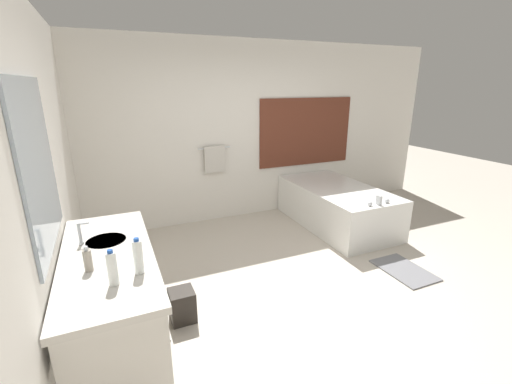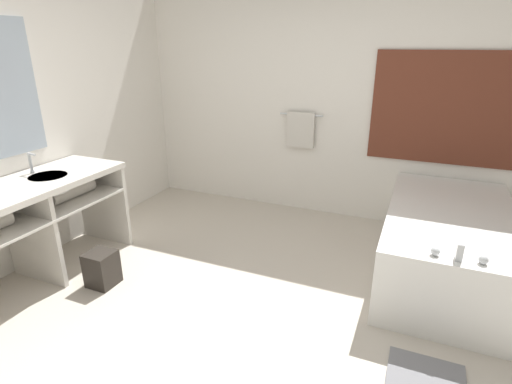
{
  "view_description": "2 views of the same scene",
  "coord_description": "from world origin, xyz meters",
  "px_view_note": "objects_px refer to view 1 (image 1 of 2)",
  "views": [
    {
      "loc": [
        -1.77,
        -2.72,
        2.07
      ],
      "look_at": [
        -0.24,
        0.74,
        0.86
      ],
      "focal_mm": 24.0,
      "sensor_mm": 36.0,
      "label": 1
    },
    {
      "loc": [
        0.99,
        -2.19,
        1.91
      ],
      "look_at": [
        -0.2,
        0.6,
        0.77
      ],
      "focal_mm": 28.0,
      "sensor_mm": 36.0,
      "label": 2
    }
  ],
  "objects_px": {
    "waste_bin": "(182,305)",
    "water_bottle_2": "(112,268)",
    "water_bottle_1": "(138,257)",
    "soap_dispenser": "(88,260)",
    "bathtub": "(336,204)"
  },
  "relations": [
    {
      "from": "waste_bin",
      "to": "water_bottle_2",
      "type": "bearing_deg",
      "value": -129.98
    },
    {
      "from": "water_bottle_1",
      "to": "waste_bin",
      "type": "xyz_separation_m",
      "value": [
        0.35,
        0.53,
        -0.83
      ]
    },
    {
      "from": "water_bottle_2",
      "to": "soap_dispenser",
      "type": "bearing_deg",
      "value": 120.88
    },
    {
      "from": "water_bottle_1",
      "to": "soap_dispenser",
      "type": "bearing_deg",
      "value": 151.54
    },
    {
      "from": "soap_dispenser",
      "to": "bathtub",
      "type": "bearing_deg",
      "value": 26.54
    },
    {
      "from": "bathtub",
      "to": "soap_dispenser",
      "type": "bearing_deg",
      "value": -153.46
    },
    {
      "from": "bathtub",
      "to": "water_bottle_1",
      "type": "height_order",
      "value": "water_bottle_1"
    },
    {
      "from": "bathtub",
      "to": "soap_dispenser",
      "type": "xyz_separation_m",
      "value": [
        -3.29,
        -1.64,
        0.61
      ]
    },
    {
      "from": "soap_dispenser",
      "to": "waste_bin",
      "type": "distance_m",
      "value": 1.09
    },
    {
      "from": "water_bottle_1",
      "to": "waste_bin",
      "type": "relative_size",
      "value": 0.85
    },
    {
      "from": "water_bottle_1",
      "to": "waste_bin",
      "type": "bearing_deg",
      "value": 56.53
    },
    {
      "from": "water_bottle_2",
      "to": "waste_bin",
      "type": "relative_size",
      "value": 0.81
    },
    {
      "from": "waste_bin",
      "to": "water_bottle_1",
      "type": "bearing_deg",
      "value": -123.47
    },
    {
      "from": "water_bottle_1",
      "to": "soap_dispenser",
      "type": "height_order",
      "value": "water_bottle_1"
    },
    {
      "from": "bathtub",
      "to": "water_bottle_2",
      "type": "bearing_deg",
      "value": -148.96
    }
  ]
}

